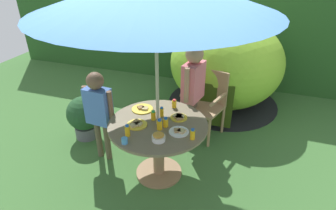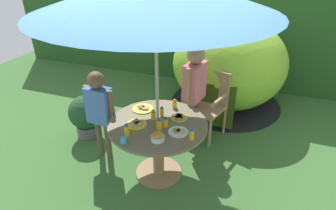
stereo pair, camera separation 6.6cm
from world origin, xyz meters
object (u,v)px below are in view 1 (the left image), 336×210
object	(u,v)px
juice_bottle_far_right	(174,104)
juice_bottle_back_edge	(153,115)
snack_bowl	(159,137)
juice_bottle_front_edge	(162,112)
wooden_chair	(206,99)
plate_far_left	(142,109)
juice_bottle_spot_a	(193,134)
dome_tent	(226,63)
potted_plant	(84,116)
child_in_blue_shirt	(98,106)
juice_bottle_near_right	(127,131)
garden_table	(158,138)
plate_mid_left	(179,131)
juice_bottle_center_front	(166,122)
plate_center_back	(137,124)
juice_bottle_near_left	(160,125)
child_in_pink_shirt	(193,82)
plate_mid_right	(179,117)
cup_near	(125,141)

from	to	relation	value
juice_bottle_far_right	juice_bottle_back_edge	distance (m)	0.37
snack_bowl	juice_bottle_front_edge	size ratio (longest dim) A/B	1.16
wooden_chair	plate_far_left	bearing A→B (deg)	-108.91
juice_bottle_spot_a	plate_far_left	bearing A→B (deg)	151.10
dome_tent	juice_bottle_back_edge	size ratio (longest dim) A/B	16.72
potted_plant	child_in_blue_shirt	world-z (taller)	child_in_blue_shirt
juice_bottle_near_right	juice_bottle_front_edge	world-z (taller)	juice_bottle_near_right
snack_bowl	garden_table	bearing A→B (deg)	111.33
plate_mid_left	juice_bottle_spot_a	distance (m)	0.18
dome_tent	juice_bottle_center_front	bearing A→B (deg)	-99.16
potted_plant	plate_mid_left	world-z (taller)	plate_mid_left
plate_far_left	juice_bottle_back_edge	bearing A→B (deg)	-39.73
snack_bowl	juice_bottle_spot_a	distance (m)	0.35
child_in_blue_shirt	juice_bottle_spot_a	bearing A→B (deg)	-5.84
plate_center_back	juice_bottle_near_left	distance (m)	0.27
wooden_chair	juice_bottle_front_edge	distance (m)	1.03
dome_tent	child_in_pink_shirt	size ratio (longest dim) A/B	1.40
snack_bowl	plate_center_back	bearing A→B (deg)	149.77
potted_plant	juice_bottle_center_front	xyz separation A→B (m)	(1.39, -0.44, 0.44)
juice_bottle_spot_a	wooden_chair	bearing A→B (deg)	94.46
wooden_chair	snack_bowl	xyz separation A→B (m)	(-0.22, -1.39, 0.23)
wooden_chair	plate_mid_left	xyz separation A→B (m)	(-0.07, -1.19, 0.20)
snack_bowl	juice_bottle_near_right	bearing A→B (deg)	-176.15
plate_center_back	juice_bottle_near_right	bearing A→B (deg)	-92.39
plate_center_back	juice_bottle_center_front	size ratio (longest dim) A/B	1.98
juice_bottle_front_edge	garden_table	bearing A→B (deg)	-85.67
juice_bottle_near_left	plate_center_back	bearing A→B (deg)	-178.88
juice_bottle_far_right	plate_mid_left	bearing A→B (deg)	-67.06
wooden_chair	juice_bottle_near_right	xyz separation A→B (m)	(-0.56, -1.42, 0.25)
juice_bottle_near_right	juice_bottle_far_right	world-z (taller)	juice_bottle_near_right
child_in_blue_shirt	wooden_chair	bearing A→B (deg)	47.05
plate_mid_left	juice_bottle_far_right	bearing A→B (deg)	112.94
plate_mid_right	juice_bottle_near_right	bearing A→B (deg)	-129.06
potted_plant	child_in_pink_shirt	world-z (taller)	child_in_pink_shirt
juice_bottle_near_left	juice_bottle_back_edge	size ratio (longest dim) A/B	1.09
dome_tent	juice_bottle_near_left	distance (m)	2.24
juice_bottle_near_left	juice_bottle_center_front	bearing A→B (deg)	56.67
juice_bottle_front_edge	juice_bottle_spot_a	bearing A→B (deg)	-36.03
wooden_chair	child_in_blue_shirt	size ratio (longest dim) A/B	0.79
plate_center_back	juice_bottle_near_left	size ratio (longest dim) A/B	1.81
potted_plant	juice_bottle_back_edge	xyz separation A→B (m)	(1.21, -0.35, 0.44)
juice_bottle_near_left	juice_bottle_near_right	bearing A→B (deg)	-141.61
wooden_chair	plate_center_back	size ratio (longest dim) A/B	4.23
juice_bottle_near_right	plate_mid_left	bearing A→B (deg)	24.75
juice_bottle_center_front	cup_near	size ratio (longest dim) A/B	1.79
child_in_pink_shirt	juice_bottle_near_right	size ratio (longest dim) A/B	10.50
snack_bowl	cup_near	xyz separation A→B (m)	(-0.31, -0.15, -0.01)
juice_bottle_spot_a	cup_near	distance (m)	0.69
wooden_chair	juice_bottle_spot_a	world-z (taller)	wooden_chair
plate_far_left	snack_bowl	bearing A→B (deg)	-52.81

